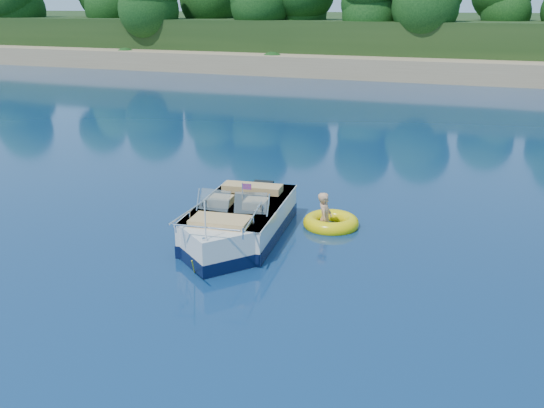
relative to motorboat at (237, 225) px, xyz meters
name	(u,v)px	position (x,y,z in m)	size (l,w,h in m)	color
ground	(246,296)	(1.38, -2.61, -0.35)	(160.00, 160.00, 0.00)	#092040
shoreline	(477,44)	(1.38, 61.17, 0.63)	(170.00, 59.00, 6.00)	#957A56
treeline	(464,0)	(1.42, 38.41, 5.20)	(150.00, 7.12, 8.19)	#321B10
motorboat	(237,225)	(0.00, 0.00, 0.00)	(2.35, 5.37, 1.79)	silver
tow_tube	(331,223)	(1.80, 1.65, -0.25)	(1.40, 1.40, 0.37)	yellow
boy	(325,227)	(1.67, 1.56, -0.35)	(0.52, 0.34, 1.43)	tan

